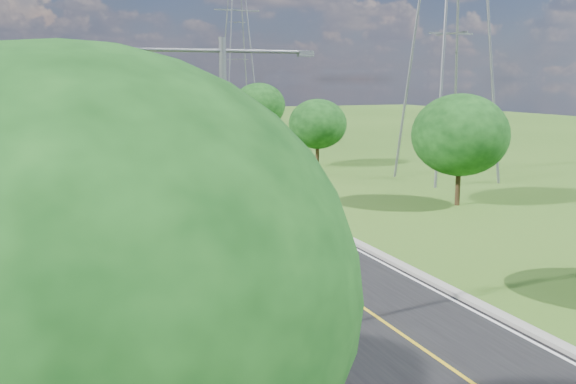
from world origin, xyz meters
name	(u,v)px	position (x,y,z in m)	size (l,w,h in m)	color
ground	(155,164)	(0.00, 60.00, 0.00)	(260.00, 260.00, 0.00)	#2E5417
road	(146,158)	(0.00, 66.00, 0.03)	(8.00, 150.00, 0.06)	black
curb_left	(107,158)	(-4.25, 66.00, 0.11)	(0.50, 150.00, 0.22)	gray
curb_right	(183,155)	(4.25, 66.00, 0.11)	(0.50, 150.00, 0.22)	gray
speed_limit_sign	(274,175)	(5.20, 37.98, 1.60)	(0.55, 0.09, 2.40)	slate
overpass	(91,109)	(0.00, 140.00, 2.41)	(30.00, 3.00, 3.20)	gray
streetlight_near_left	(224,172)	(-6.00, 12.00, 5.94)	(5.90, 0.25, 10.00)	slate
streetlight_mid_left	(109,116)	(-6.00, 45.00, 5.94)	(5.90, 0.25, 10.00)	slate
streetlight_far_right	(175,101)	(6.00, 78.00, 5.94)	(5.90, 0.25, 10.00)	slate
power_tower_near	(452,16)	(22.00, 40.00, 14.01)	(9.00, 6.40, 28.00)	slate
power_tower_far	(238,52)	(26.00, 115.00, 14.01)	(9.00, 6.40, 28.00)	slate
tree_le	(12,109)	(-14.50, 98.00, 4.33)	(5.88, 5.88, 6.84)	black
tree_lf	(73,290)	(-11.00, 2.00, 5.89)	(7.98, 7.98, 9.28)	black
tree_rb	(460,135)	(16.00, 30.00, 4.95)	(6.72, 6.72, 7.82)	black
tree_rc	(318,124)	(15.00, 52.00, 4.33)	(5.88, 5.88, 6.84)	black
tree_rd	(259,105)	(17.00, 76.00, 5.27)	(7.14, 7.14, 8.30)	black
tree_re	(199,108)	(14.50, 100.00, 4.02)	(5.46, 5.46, 6.35)	black
tree_rf	(192,100)	(18.00, 120.00, 4.64)	(6.30, 6.30, 7.33)	black
bus_outbound	(221,163)	(3.20, 45.68, 1.72)	(2.79, 11.92, 3.32)	silver
bus_inbound	(107,138)	(-3.20, 75.19, 1.62)	(2.63, 11.23, 3.13)	silver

